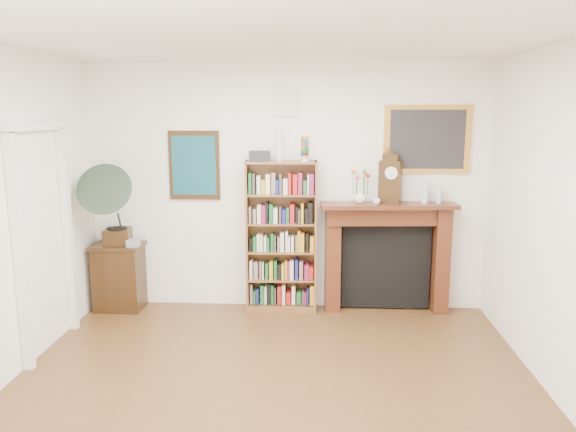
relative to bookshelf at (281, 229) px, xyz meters
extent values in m
cube|color=#553519|center=(0.05, -2.34, -0.96)|extent=(4.50, 5.00, 0.01)
cube|color=white|center=(0.05, -2.34, 1.84)|extent=(4.50, 5.00, 0.01)
cube|color=white|center=(0.05, 0.16, 0.44)|extent=(4.50, 0.01, 2.80)
cube|color=white|center=(-2.15, -1.61, 0.09)|extent=(0.08, 0.08, 2.10)
cube|color=white|center=(-2.15, -0.67, 0.09)|extent=(0.08, 0.08, 2.10)
cube|color=white|center=(-2.15, -1.14, 1.17)|extent=(0.08, 1.02, 0.08)
cube|color=black|center=(-1.00, 0.14, 0.69)|extent=(0.58, 0.03, 0.78)
cube|color=#124A56|center=(-1.00, 0.13, 0.69)|extent=(0.50, 0.01, 0.67)
cube|color=white|center=(0.05, 0.14, 1.39)|extent=(0.26, 0.03, 0.30)
cube|color=silver|center=(0.05, 0.13, 1.39)|extent=(0.22, 0.01, 0.26)
cube|color=#C58833|center=(1.60, 0.14, 0.99)|extent=(0.95, 0.03, 0.75)
cube|color=#262628|center=(1.60, 0.13, 0.99)|extent=(0.82, 0.01, 0.65)
cube|color=brown|center=(-0.38, 0.00, -0.10)|extent=(0.03, 0.28, 1.72)
cube|color=brown|center=(0.38, 0.00, -0.10)|extent=(0.03, 0.28, 1.72)
cube|color=brown|center=(0.00, 0.00, 0.75)|extent=(0.80, 0.31, 0.02)
cube|color=brown|center=(0.00, 0.00, -0.92)|extent=(0.80, 0.31, 0.07)
cube|color=brown|center=(0.00, 0.13, -0.10)|extent=(0.79, 0.05, 1.72)
cube|color=brown|center=(0.00, 0.00, -0.59)|extent=(0.75, 0.29, 0.02)
cube|color=brown|center=(0.00, 0.00, -0.26)|extent=(0.75, 0.29, 0.02)
cube|color=brown|center=(0.00, 0.00, 0.06)|extent=(0.75, 0.29, 0.02)
cube|color=brown|center=(0.00, 0.00, 0.39)|extent=(0.75, 0.29, 0.02)
cube|color=black|center=(-1.87, -0.06, -0.57)|extent=(0.57, 0.41, 0.77)
cube|color=#472210|center=(0.58, 0.03, -0.35)|extent=(0.18, 0.23, 1.21)
cube|color=#472210|center=(1.80, 0.03, -0.35)|extent=(0.18, 0.23, 1.21)
cube|color=#472210|center=(1.19, 0.03, 0.16)|extent=(1.39, 0.31, 0.20)
cube|color=#472210|center=(1.19, -0.01, 0.28)|extent=(1.51, 0.45, 0.04)
cube|color=black|center=(1.19, 0.11, -0.45)|extent=(1.00, 0.09, 0.97)
cube|color=black|center=(-1.86, -0.05, -0.10)|extent=(0.33, 0.33, 0.18)
cylinder|color=black|center=(-1.86, -0.05, -0.01)|extent=(0.25, 0.25, 0.01)
cone|color=#324837|center=(-1.86, -0.23, 0.38)|extent=(0.67, 0.79, 0.74)
cube|color=#B9B8C6|center=(-1.65, -0.16, -0.15)|extent=(0.13, 0.13, 0.08)
cube|color=black|center=(1.20, 0.02, 0.53)|extent=(0.26, 0.20, 0.47)
cylinder|color=white|center=(1.20, -0.04, 0.64)|extent=(0.13, 0.06, 0.14)
cube|color=black|center=(1.20, 0.02, 0.80)|extent=(0.20, 0.16, 0.09)
imported|color=white|center=(0.87, 0.00, 0.37)|extent=(0.17, 0.17, 0.15)
imported|color=white|center=(1.05, -0.08, 0.33)|extent=(0.09, 0.09, 0.06)
cylinder|color=silver|center=(1.58, 0.01, 0.42)|extent=(0.07, 0.07, 0.24)
cylinder|color=silver|center=(1.74, 0.04, 0.40)|extent=(0.06, 0.06, 0.20)
camera|label=1|loc=(0.40, -6.15, 1.34)|focal=35.00mm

